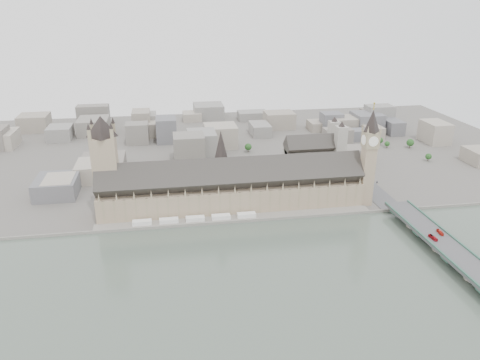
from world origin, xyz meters
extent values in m
plane|color=#595651|center=(0.00, 0.00, 0.00)|extent=(900.00, 900.00, 0.00)
plane|color=#4B594E|center=(0.00, -165.00, 0.00)|extent=(600.00, 600.00, 0.00)
cube|color=slate|center=(0.00, -15.00, 1.50)|extent=(600.00, 1.50, 3.00)
cube|color=slate|center=(0.00, -7.50, 1.00)|extent=(270.00, 15.00, 2.00)
cube|color=white|center=(-90.00, -7.00, 4.00)|extent=(18.00, 7.00, 4.00)
cube|color=white|center=(-65.00, -7.00, 4.00)|extent=(18.00, 7.00, 4.00)
cube|color=white|center=(-40.00, -7.00, 4.00)|extent=(18.00, 7.00, 4.00)
cube|color=white|center=(-15.00, -7.00, 4.00)|extent=(18.00, 7.00, 4.00)
cube|color=white|center=(10.00, -7.00, 4.00)|extent=(18.00, 7.00, 4.00)
cube|color=tan|center=(0.00, 20.00, 12.50)|extent=(265.00, 40.00, 25.00)
cube|color=#2E2B28|center=(0.00, 20.00, 35.08)|extent=(265.00, 40.73, 40.73)
cube|color=tan|center=(138.00, 8.00, 31.00)|extent=(12.00, 12.00, 62.00)
cube|color=gray|center=(138.00, 8.00, 70.00)|extent=(14.00, 14.00, 16.00)
cylinder|color=white|center=(145.20, 8.00, 70.00)|extent=(0.60, 10.00, 10.00)
cylinder|color=white|center=(130.80, 8.00, 70.00)|extent=(0.60, 10.00, 10.00)
cylinder|color=white|center=(138.00, 15.20, 70.00)|extent=(10.00, 0.60, 10.00)
cylinder|color=white|center=(138.00, 0.80, 70.00)|extent=(10.00, 0.60, 10.00)
cone|color=#282220|center=(138.00, 8.00, 89.00)|extent=(17.00, 17.00, 22.00)
cylinder|color=gold|center=(138.00, 8.00, 103.00)|extent=(1.00, 1.00, 6.00)
sphere|color=gold|center=(138.00, 8.00, 106.50)|extent=(2.00, 2.00, 2.00)
cone|color=gray|center=(144.50, 14.50, 82.00)|extent=(2.40, 2.40, 8.00)
cone|color=gray|center=(131.50, 14.50, 82.00)|extent=(2.40, 2.40, 8.00)
cone|color=gray|center=(144.50, 1.50, 82.00)|extent=(2.40, 2.40, 8.00)
cone|color=gray|center=(131.50, 1.50, 82.00)|extent=(2.40, 2.40, 8.00)
cube|color=tan|center=(-122.00, 26.00, 40.00)|extent=(23.00, 23.00, 80.00)
cone|color=#282220|center=(-122.00, 26.00, 90.00)|extent=(30.00, 30.00, 20.00)
cylinder|color=gray|center=(-10.00, 26.00, 43.00)|extent=(12.00, 12.00, 20.00)
cone|color=#282220|center=(-10.00, 26.00, 67.00)|extent=(13.00, 13.00, 28.00)
cube|color=#474749|center=(162.00, -87.50, 5.12)|extent=(25.00, 325.00, 10.25)
cube|color=gray|center=(105.00, 95.00, 17.00)|extent=(60.00, 28.00, 34.00)
cube|color=#2E2B28|center=(105.00, 95.00, 39.00)|extent=(60.00, 28.28, 28.28)
cube|color=gray|center=(137.00, 107.00, 32.00)|extent=(12.00, 12.00, 64.00)
cube|color=gray|center=(137.00, 83.00, 32.00)|extent=(12.00, 12.00, 64.00)
imported|color=red|center=(155.74, -92.55, 11.66)|extent=(3.46, 10.31, 2.82)
imported|color=red|center=(167.16, -84.44, 11.61)|extent=(3.27, 9.98, 2.73)
imported|color=gray|center=(165.44, 38.16, 10.89)|extent=(3.46, 4.75, 1.28)
camera|label=1|loc=(-63.48, -412.85, 201.01)|focal=35.00mm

